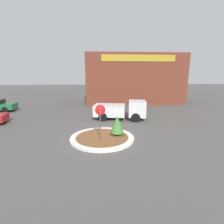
% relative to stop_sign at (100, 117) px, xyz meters
% --- Properties ---
extents(ground_plane, '(120.00, 120.00, 0.00)m').
position_rel_stop_sign_xyz_m(ground_plane, '(0.11, 0.56, -1.79)').
color(ground_plane, '#514F4C').
extents(traffic_island, '(4.56, 4.56, 0.15)m').
position_rel_stop_sign_xyz_m(traffic_island, '(0.11, 0.56, -1.71)').
color(traffic_island, silver).
rests_on(traffic_island, ground_plane).
extents(stop_sign, '(0.68, 0.07, 2.59)m').
position_rel_stop_sign_xyz_m(stop_sign, '(0.00, 0.00, 0.00)').
color(stop_sign, '#4C4C51').
rests_on(stop_sign, ground_plane).
extents(island_shrub, '(0.94, 0.94, 1.46)m').
position_rel_stop_sign_xyz_m(island_shrub, '(1.23, 0.94, -0.82)').
color(island_shrub, brown).
rests_on(island_shrub, traffic_island).
extents(utility_truck, '(5.39, 2.85, 1.91)m').
position_rel_stop_sign_xyz_m(utility_truck, '(2.14, 5.86, -0.80)').
color(utility_truck, silver).
rests_on(utility_truck, ground_plane).
extents(storefront_building, '(14.67, 6.07, 7.41)m').
position_rel_stop_sign_xyz_m(storefront_building, '(5.49, 16.32, 1.92)').
color(storefront_building, brown).
rests_on(storefront_building, ground_plane).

